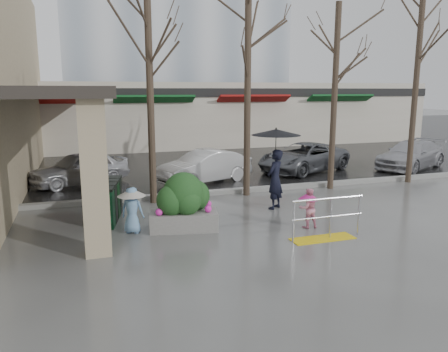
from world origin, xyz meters
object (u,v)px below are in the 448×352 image
child_blue (132,205)px  car_c (304,157)px  child_pink (308,206)px  car_b (204,167)px  tree_mideast (337,51)px  tree_midwest (248,36)px  woman (275,159)px  news_boxes (110,201)px  planter (184,202)px  handrail (325,224)px  car_a (80,168)px  tree_east (420,39)px  car_d (411,155)px  tree_west (148,38)px

child_blue → car_c: car_c is taller
child_pink → car_c: 8.14m
car_b → tree_mideast: bearing=39.3°
tree_midwest → woman: 4.17m
woman → tree_mideast: bearing=172.8°
news_boxes → tree_midwest: bearing=30.8°
planter → news_boxes: (-1.73, 1.47, -0.18)m
handrail → car_a: bearing=123.4°
handrail → woman: woman is taller
tree_mideast → tree_east: size_ratio=0.90×
news_boxes → car_b: bearing=58.4°
woman → car_d: size_ratio=0.57×
handrail → car_b: bearing=97.7°
news_boxes → child_pink: bearing=-13.4°
tree_mideast → car_d: tree_mideast is taller
car_a → car_c: size_ratio=0.82×
tree_east → child_blue: (-11.00, -2.86, -4.67)m
news_boxes → car_a: size_ratio=0.53×
planter → car_a: (-2.50, 6.61, -0.09)m
car_a → car_d: (14.49, -1.14, 0.00)m
tree_west → woman: (3.38, -1.89, -3.57)m
tree_west → tree_east: (10.00, 0.00, 0.30)m
child_blue → car_a: (-1.20, 6.49, -0.08)m
tree_midwest → handrail: bearing=-88.1°
tree_mideast → car_d: (5.79, 2.48, -4.23)m
woman → child_blue: 4.56m
tree_east → child_pink: tree_east is taller
car_d → planter: bearing=-90.1°
child_pink → car_b: 6.37m
tree_east → car_a: 13.59m
handrail → tree_east: (6.64, 4.80, 5.01)m
child_pink → planter: 3.23m
planter → car_b: 5.78m
car_b → car_d: bearing=70.0°
handrail → planter: 3.58m
child_blue → news_boxes: size_ratio=0.60×
tree_west → tree_midwest: bearing=0.0°
tree_midwest → woman: (0.18, -1.89, -3.72)m
handrail → news_boxes: news_boxes is taller
car_a → woman: bearing=21.1°
tree_west → woman: bearing=-29.2°
tree_midwest → car_c: bearing=39.6°
tree_east → car_a: tree_east is taller
handrail → tree_east: 9.60m
tree_midwest → child_pink: size_ratio=6.69×
tree_midwest → car_a: tree_midwest is taller
handrail → news_boxes: 5.82m
handrail → car_a: 10.10m
planter → car_b: bearing=68.8°
tree_east → child_pink: bearing=-149.5°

